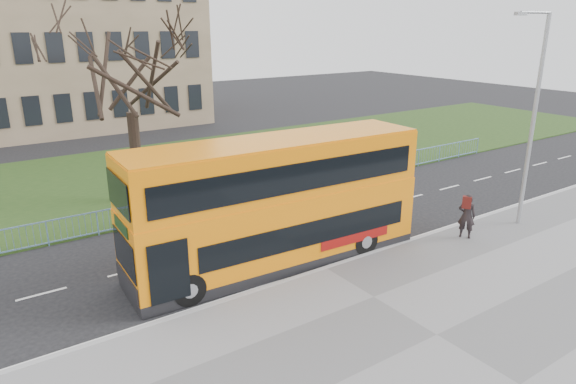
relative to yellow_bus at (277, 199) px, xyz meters
name	(u,v)px	position (x,y,z in m)	size (l,w,h in m)	color
ground	(301,256)	(1.06, -0.05, -2.54)	(120.00, 120.00, 0.00)	black
pavement	(437,336)	(1.06, -6.80, -2.48)	(80.00, 10.50, 0.12)	slate
kerb	(325,269)	(1.06, -1.60, -2.47)	(80.00, 0.20, 0.14)	#979799
grass_verge	(165,172)	(1.06, 14.25, -2.50)	(80.00, 15.40, 0.08)	#1E3914
guard_railing	(223,198)	(1.06, 6.55, -1.99)	(40.00, 0.12, 1.10)	#73A0CD
bare_tree	(130,94)	(-1.94, 9.95, 2.91)	(7.51, 7.51, 10.73)	black
civic_building	(8,45)	(-3.94, 34.95, 4.46)	(30.00, 15.00, 14.00)	#7C684E
yellow_bus	(277,199)	(0.00, 0.00, 0.00)	(11.39, 3.18, 4.73)	orange
pedestrian	(467,216)	(7.68, -2.68, -1.46)	(0.70, 0.46, 1.92)	black
street_lamp	(532,114)	(10.94, -2.98, 2.55)	(1.91, 0.49, 9.05)	#9A9EA3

